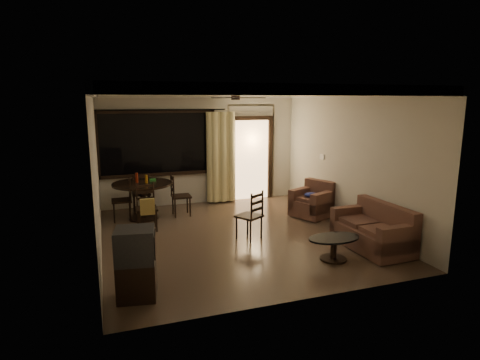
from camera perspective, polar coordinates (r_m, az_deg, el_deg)
name	(u,v)px	position (r m, az deg, el deg)	size (l,w,h in m)	color
ground	(236,235)	(7.95, -0.60, -7.85)	(5.50, 5.50, 0.00)	#7F6651
room_shell	(236,134)	(9.41, -0.61, 6.56)	(5.50, 6.70, 5.50)	beige
dining_table	(143,191)	(9.11, -13.67, -1.46)	(1.31, 1.31, 1.04)	black
dining_chair_west	(123,208)	(9.19, -16.35, -3.83)	(0.43, 0.43, 0.95)	black
dining_chair_east	(181,203)	(9.29, -8.42, -3.31)	(0.43, 0.43, 0.95)	black
dining_chair_south	(147,216)	(8.37, -13.10, -4.97)	(0.43, 0.49, 0.95)	black
dining_chair_north	(142,201)	(9.72, -13.82, -2.86)	(0.43, 0.43, 0.95)	black
tv_cabinet	(136,264)	(5.58, -14.55, -11.43)	(0.58, 0.53, 0.97)	black
sofa	(374,231)	(7.56, 18.57, -6.95)	(0.82, 1.49, 0.79)	#40251D
armchair	(313,202)	(9.29, 10.40, -3.12)	(1.03, 1.03, 0.78)	#40251D
coffee_table	(334,245)	(6.87, 13.20, -8.95)	(0.90, 0.54, 0.39)	black
side_chair	(250,225)	(7.67, 1.37, -6.36)	(0.57, 0.57, 0.94)	black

